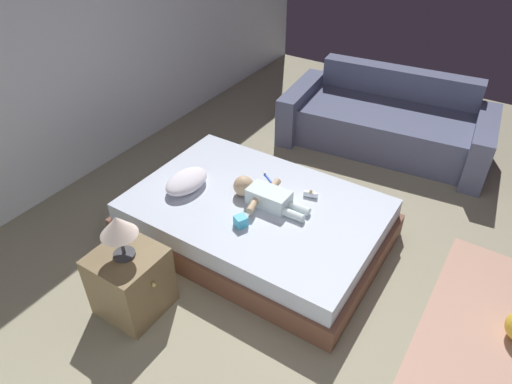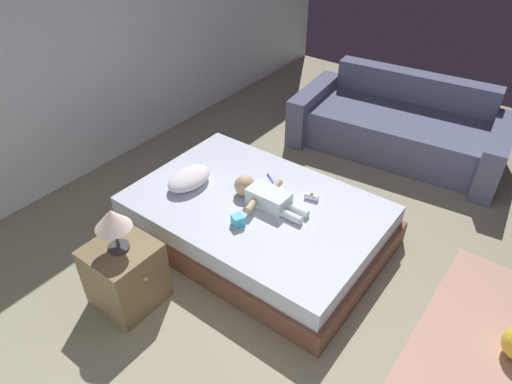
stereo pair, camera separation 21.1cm
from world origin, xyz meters
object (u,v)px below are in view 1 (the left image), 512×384
Objects in this scene: toothbrush at (268,177)px; toy_block at (241,221)px; baby_bottle at (311,194)px; nightstand at (131,281)px; bed at (256,220)px; baby at (263,195)px; pillow at (187,181)px; lamp at (118,228)px; couch at (387,122)px.

toothbrush is 1.22× the size of toy_block.
baby_bottle is (-0.04, -0.43, 0.02)m from toothbrush.
toy_block is 0.65m from baby_bottle.
nightstand reaches higher than baby_bottle.
baby is at bearing -54.87° from bed.
pillow is at bearing 115.57° from baby_bottle.
baby_bottle is at bearing -24.81° from toy_block.
bed is 6.29× the size of lamp.
pillow is at bearing 15.78° from lamp.
pillow is 1.01m from baby_bottle.
toy_block is (-2.35, 0.30, 0.14)m from couch.
pillow is at bearing 156.81° from couch.
baby is 0.33m from toy_block.
toothbrush is at bearing 16.26° from bed.
bed is 18.22× the size of toy_block.
toy_block is at bearing -177.95° from baby.
nightstand is 1.54× the size of lamp.
baby is at bearing 132.52° from baby_bottle.
toothbrush is at bearing 13.78° from toy_block.
lamp is (-3.12, 0.68, 0.48)m from couch.
lamp reaches higher than nightstand.
couch is 6.79× the size of lamp.
nightstand is at bearing 153.99° from toy_block.
lamp reaches higher than pillow.
baby is at bearing 171.26° from couch.
pillow is at bearing 76.49° from toy_block.
nightstand reaches higher than toy_block.
pillow is 1.01m from lamp.
bed is at bearing -163.74° from toothbrush.
toothbrush is at bearing 165.24° from couch.
nightstand is at bearing 170.94° from toothbrush.
couch is 4.41× the size of nightstand.
nightstand is at bearing 167.77° from couch.
pillow is 0.98m from nightstand.
baby reaches higher than bed.
baby_bottle is (0.59, -0.27, -0.01)m from toy_block.
lamp is at bearing 167.77° from couch.
nightstand reaches higher than toothbrush.
baby_bottle is (-1.75, 0.02, 0.13)m from couch.
pillow is 0.68m from toothbrush.
lamp is 2.72× the size of baby_bottle.
lamp reaches higher than bed.
baby is 1.32× the size of nightstand.
bed is 1.12m from nightstand.
toothbrush is (0.47, -0.49, -0.06)m from pillow.
bed is at bearing 10.96° from toy_block.
nightstand is (-1.40, 0.22, -0.12)m from toothbrush.
bed is at bearing 170.14° from couch.
toothbrush is 0.43m from baby_bottle.
bed is 4.09× the size of nightstand.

